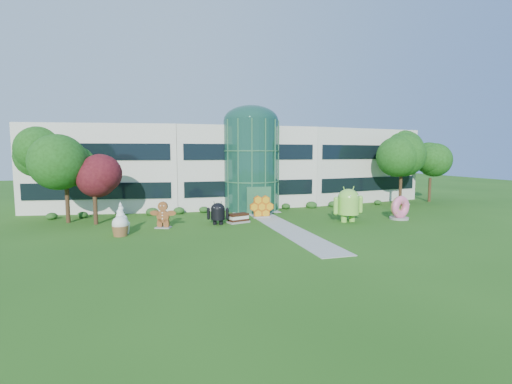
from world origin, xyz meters
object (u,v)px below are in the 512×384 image
object	(u,v)px
android_black	(218,212)
android_green	(348,203)
donut	(399,207)
gingerbread	(163,215)

from	to	relation	value
android_black	android_green	bearing A→B (deg)	7.54
android_green	donut	world-z (taller)	android_green
gingerbread	android_green	bearing A→B (deg)	15.84
donut	android_black	bearing A→B (deg)	159.54
android_black	gingerbread	distance (m)	4.68
android_green	donut	distance (m)	5.39
android_green	gingerbread	size ratio (longest dim) A/B	1.45
donut	gingerbread	size ratio (longest dim) A/B	0.93
android_black	donut	bearing A→B (deg)	9.88
android_green	android_black	xyz separation A→B (m)	(-11.68, 2.03, -0.65)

